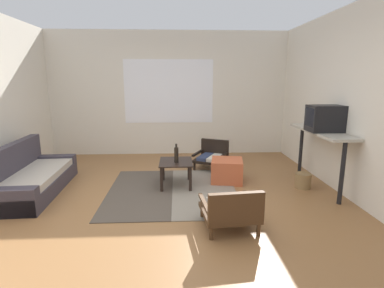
# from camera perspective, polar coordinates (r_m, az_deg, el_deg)

# --- Properties ---
(ground_plane) EXTENTS (7.80, 7.80, 0.00)m
(ground_plane) POSITION_cam_1_polar(r_m,az_deg,el_deg) (4.08, -5.21, -12.02)
(ground_plane) COLOR olive
(far_wall_with_window) EXTENTS (5.60, 0.13, 2.70)m
(far_wall_with_window) POSITION_cam_1_polar(r_m,az_deg,el_deg) (6.78, -4.42, 9.46)
(far_wall_with_window) COLOR silver
(far_wall_with_window) RESTS_ON ground
(side_wall_right) EXTENTS (0.12, 6.60, 2.70)m
(side_wall_right) POSITION_cam_1_polar(r_m,az_deg,el_deg) (4.73, 29.02, 6.82)
(side_wall_right) COLOR silver
(side_wall_right) RESTS_ON ground
(area_rug) EXTENTS (1.93, 2.04, 0.01)m
(area_rug) POSITION_cam_1_polar(r_m,az_deg,el_deg) (4.64, -3.74, -8.84)
(area_rug) COLOR #4C4238
(area_rug) RESTS_ON ground
(couch) EXTENTS (0.82, 1.85, 0.74)m
(couch) POSITION_cam_1_polar(r_m,az_deg,el_deg) (5.12, -28.47, -5.73)
(couch) COLOR #38333D
(couch) RESTS_ON ground
(coffee_table) EXTENTS (0.51, 0.60, 0.40)m
(coffee_table) POSITION_cam_1_polar(r_m,az_deg,el_deg) (4.76, -3.07, -4.23)
(coffee_table) COLOR black
(coffee_table) RESTS_ON ground
(armchair_by_window) EXTENTS (0.74, 0.74, 0.52)m
(armchair_by_window) POSITION_cam_1_polar(r_m,az_deg,el_deg) (5.75, 3.79, -2.15)
(armchair_by_window) COLOR black
(armchair_by_window) RESTS_ON ground
(armchair_striped_foreground) EXTENTS (0.67, 0.67, 0.52)m
(armchair_striped_foreground) POSITION_cam_1_polar(r_m,az_deg,el_deg) (3.47, 7.37, -12.22)
(armchair_striped_foreground) COLOR #472D19
(armchair_striped_foreground) RESTS_ON ground
(ottoman_orange) EXTENTS (0.58, 0.58, 0.37)m
(ottoman_orange) POSITION_cam_1_polar(r_m,az_deg,el_deg) (5.03, 6.64, -5.03)
(ottoman_orange) COLOR #BC5633
(ottoman_orange) RESTS_ON ground
(console_shelf) EXTENTS (0.40, 1.48, 0.91)m
(console_shelf) POSITION_cam_1_polar(r_m,az_deg,el_deg) (5.01, 23.28, 1.15)
(console_shelf) COLOR #B2AD9E
(console_shelf) RESTS_ON ground
(crt_television) EXTENTS (0.51, 0.35, 0.39)m
(crt_television) POSITION_cam_1_polar(r_m,az_deg,el_deg) (4.86, 24.15, 4.46)
(crt_television) COLOR black
(crt_television) RESTS_ON console_shelf
(clay_vase) EXTENTS (0.22, 0.22, 0.36)m
(clay_vase) POSITION_cam_1_polar(r_m,az_deg,el_deg) (5.22, 22.18, 4.39)
(clay_vase) COLOR #A87047
(clay_vase) RESTS_ON console_shelf
(glass_bottle) EXTENTS (0.07, 0.07, 0.29)m
(glass_bottle) POSITION_cam_1_polar(r_m,az_deg,el_deg) (4.65, -2.99, -2.03)
(glass_bottle) COLOR black
(glass_bottle) RESTS_ON coffee_table
(wicker_basket) EXTENTS (0.24, 0.24, 0.24)m
(wicker_basket) POSITION_cam_1_polar(r_m,az_deg,el_deg) (5.03, 20.37, -6.55)
(wicker_basket) COLOR olive
(wicker_basket) RESTS_ON ground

